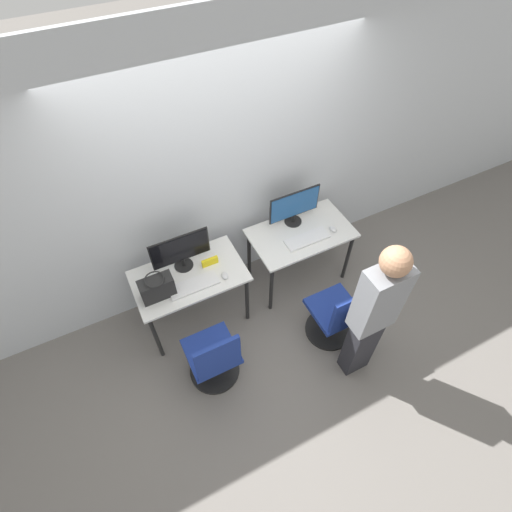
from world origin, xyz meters
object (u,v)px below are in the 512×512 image
(office_chair_left, at_px, (214,359))
(monitor_right, at_px, (294,206))
(mouse_left, at_px, (225,275))
(mouse_right, at_px, (333,229))
(keyboard_right, at_px, (307,239))
(office_chair_right, at_px, (336,316))
(person_right, at_px, (374,313))
(handbag, at_px, (157,288))
(keyboard_left, at_px, (194,285))
(monitor_left, at_px, (181,251))

(office_chair_left, xyz_separation_m, monitor_right, (1.29, 0.88, 0.59))
(mouse_left, height_order, mouse_right, same)
(keyboard_right, relative_size, office_chair_right, 0.52)
(monitor_right, distance_m, person_right, 1.37)
(mouse_left, relative_size, handbag, 0.30)
(mouse_left, relative_size, office_chair_right, 0.10)
(monitor_right, relative_size, office_chair_right, 0.63)
(keyboard_left, distance_m, person_right, 1.59)
(keyboard_left, bearing_deg, monitor_left, 90.00)
(office_chair_right, bearing_deg, keyboard_left, 149.23)
(mouse_right, relative_size, handbag, 0.30)
(monitor_left, xyz_separation_m, keyboard_right, (1.22, -0.24, -0.21))
(monitor_right, bearing_deg, mouse_left, -159.99)
(keyboard_left, relative_size, handbag, 1.53)
(handbag, bearing_deg, person_right, -36.64)
(mouse_right, relative_size, office_chair_right, 0.10)
(monitor_left, distance_m, office_chair_right, 1.62)
(mouse_right, bearing_deg, office_chair_left, -159.87)
(monitor_left, distance_m, handbag, 0.40)
(handbag, bearing_deg, mouse_right, -0.84)
(keyboard_right, bearing_deg, person_right, -92.98)
(keyboard_left, bearing_deg, office_chair_right, -30.77)
(mouse_right, distance_m, office_chair_right, 0.89)
(keyboard_left, height_order, handbag, handbag)
(keyboard_left, height_order, monitor_right, monitor_right)
(monitor_left, height_order, monitor_right, same)
(office_chair_left, distance_m, keyboard_right, 1.48)
(office_chair_left, relative_size, keyboard_right, 1.92)
(keyboard_left, height_order, person_right, person_right)
(monitor_left, height_order, office_chair_left, monitor_left)
(monitor_left, xyz_separation_m, office_chair_left, (-0.07, -0.84, -0.59))
(monitor_left, distance_m, mouse_right, 1.56)
(keyboard_left, relative_size, keyboard_right, 1.00)
(person_right, bearing_deg, monitor_left, 131.38)
(office_chair_right, bearing_deg, handbag, 153.52)
(monitor_right, bearing_deg, keyboard_left, -165.85)
(office_chair_left, bearing_deg, monitor_right, 34.15)
(office_chair_left, distance_m, monitor_right, 1.67)
(office_chair_left, relative_size, monitor_right, 1.58)
(handbag, bearing_deg, monitor_left, 35.37)
(monitor_right, relative_size, keyboard_right, 1.21)
(office_chair_left, bearing_deg, mouse_left, 55.68)
(keyboard_left, bearing_deg, keyboard_right, 1.11)
(mouse_left, xyz_separation_m, person_right, (0.87, -1.03, 0.20))
(keyboard_right, height_order, handbag, handbag)
(monitor_left, xyz_separation_m, office_chair_right, (1.16, -0.96, -0.59))
(monitor_right, bearing_deg, office_chair_left, -145.85)
(monitor_left, relative_size, office_chair_left, 0.63)
(person_right, bearing_deg, keyboard_right, 87.02)
(office_chair_left, height_order, handbag, handbag)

